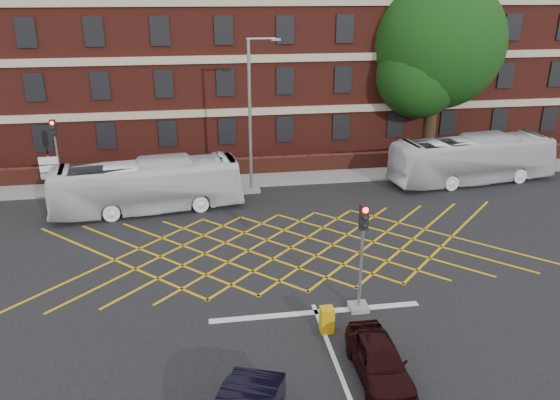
{
  "coord_description": "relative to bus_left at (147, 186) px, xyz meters",
  "views": [
    {
      "loc": [
        -4.03,
        -20.59,
        11.37
      ],
      "look_at": [
        -0.59,
        1.5,
        2.63
      ],
      "focal_mm": 35.0,
      "sensor_mm": 36.0,
      "label": 1
    }
  ],
  "objects": [
    {
      "name": "ground",
      "position": [
        6.84,
        -7.76,
        -1.41
      ],
      "size": [
        120.0,
        120.0,
        0.0
      ],
      "primitive_type": "plane",
      "color": "black",
      "rests_on": "ground"
    },
    {
      "name": "victorian_building",
      "position": [
        7.09,
        14.23,
        6.42
      ],
      "size": [
        51.0,
        12.17,
        20.4
      ],
      "color": "#581E16",
      "rests_on": "ground"
    },
    {
      "name": "boundary_wall",
      "position": [
        6.84,
        5.24,
        -0.86
      ],
      "size": [
        56.0,
        0.5,
        1.1
      ],
      "primitive_type": "cube",
      "color": "#522016",
      "rests_on": "ground"
    },
    {
      "name": "far_pavement",
      "position": [
        6.84,
        4.24,
        -1.35
      ],
      "size": [
        60.0,
        3.0,
        0.12
      ],
      "primitive_type": "cube",
      "color": "slate",
      "rests_on": "ground"
    },
    {
      "name": "box_junction_hatching",
      "position": [
        6.84,
        -5.76,
        -1.4
      ],
      "size": [
        8.22,
        8.22,
        0.02
      ],
      "primitive_type": "cube",
      "rotation": [
        0.0,
        0.0,
        0.79
      ],
      "color": "#CC990C",
      "rests_on": "ground"
    },
    {
      "name": "stop_line",
      "position": [
        6.84,
        -11.26,
        -1.4
      ],
      "size": [
        8.0,
        0.3,
        0.02
      ],
      "primitive_type": "cube",
      "color": "silver",
      "rests_on": "ground"
    },
    {
      "name": "bus_left",
      "position": [
        0.0,
        0.0,
        0.0
      ],
      "size": [
        10.35,
        3.59,
        2.82
      ],
      "primitive_type": "imported",
      "rotation": [
        0.0,
        0.0,
        1.69
      ],
      "color": "silver",
      "rests_on": "ground"
    },
    {
      "name": "bus_right",
      "position": [
        19.53,
        1.69,
        0.05
      ],
      "size": [
        10.69,
        3.7,
        2.92
      ],
      "primitive_type": "imported",
      "rotation": [
        0.0,
        0.0,
        1.69
      ],
      "color": "silver",
      "rests_on": "ground"
    },
    {
      "name": "car_maroon",
      "position": [
        7.99,
        -15.08,
        -0.79
      ],
      "size": [
        1.51,
        3.67,
        1.25
      ],
      "primitive_type": "imported",
      "rotation": [
        0.0,
        0.0,
        -0.01
      ],
      "color": "black",
      "rests_on": "ground"
    },
    {
      "name": "deciduous_tree",
      "position": [
        19.42,
        8.19,
        5.76
      ],
      "size": [
        8.98,
        8.98,
        12.28
      ],
      "color": "black",
      "rests_on": "ground"
    },
    {
      "name": "traffic_light_near",
      "position": [
        8.47,
        -11.31,
        0.35
      ],
      "size": [
        0.7,
        0.7,
        4.27
      ],
      "color": "slate",
      "rests_on": "ground"
    },
    {
      "name": "traffic_light_far",
      "position": [
        -5.39,
        4.08,
        0.35
      ],
      "size": [
        0.7,
        0.7,
        4.27
      ],
      "color": "slate",
      "rests_on": "ground"
    },
    {
      "name": "street_lamp",
      "position": [
        5.9,
        2.14,
        1.62
      ],
      "size": [
        2.25,
        1.0,
        8.83
      ],
      "color": "slate",
      "rests_on": "ground"
    },
    {
      "name": "direction_signs",
      "position": [
        -5.91,
        3.95,
        -0.03
      ],
      "size": [
        1.1,
        0.16,
        2.2
      ],
      "color": "gray",
      "rests_on": "ground"
    },
    {
      "name": "utility_cabinet",
      "position": [
        6.95,
        -12.49,
        -0.94
      ],
      "size": [
        0.46,
        0.44,
        0.95
      ],
      "primitive_type": "cube",
      "color": "#C8960B",
      "rests_on": "ground"
    }
  ]
}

